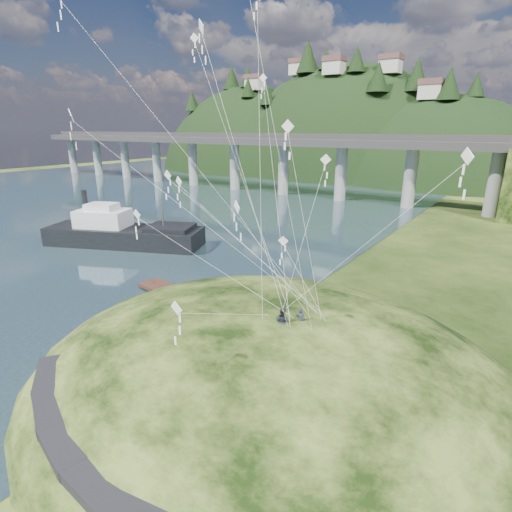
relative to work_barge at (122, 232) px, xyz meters
The scene contains 10 objects.
ground 32.29m from the work_barge, 31.82° to the right, with size 320.00×320.00×0.00m, color black.
water 46.51m from the work_barge, 163.75° to the left, with size 240.00×240.00×0.00m, color #28404A.
grass_hill 38.59m from the work_barge, 22.96° to the right, with size 36.00×32.00×13.00m.
footpath 43.93m from the work_barge, 37.50° to the right, with size 22.29×5.84×0.83m.
bridge 53.64m from the work_barge, 89.00° to the left, with size 160.00×11.00×15.00m.
far_ridge 106.83m from the work_barge, 98.75° to the left, with size 153.00×70.00×94.50m.
work_barge is the anchor object (origin of this frame).
wooden_dock 24.72m from the work_barge, 22.44° to the right, with size 15.20×4.02×1.07m.
kite_flyers 40.20m from the work_barge, 22.87° to the right, with size 1.58×1.47×1.86m.
kite_swarm 37.97m from the work_barge, 25.29° to the right, with size 21.30×18.22×19.25m.
Camera 1 is at (20.63, -17.97, 16.42)m, focal length 28.00 mm.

